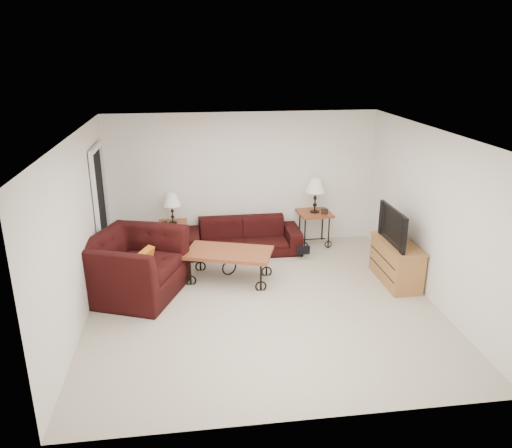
{
  "coord_description": "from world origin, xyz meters",
  "views": [
    {
      "loc": [
        -0.99,
        -6.51,
        3.55
      ],
      "look_at": [
        0.0,
        0.7,
        1.0
      ],
      "focal_mm": 35.04,
      "sensor_mm": 36.0,
      "label": 1
    }
  ],
  "objects_px": {
    "lamp_right": "(315,195)",
    "lamp_left": "(172,208)",
    "tv_stand": "(396,262)",
    "side_table_left": "(174,237)",
    "television": "(399,226)",
    "sofa": "(243,236)",
    "armchair": "(134,266)",
    "side_table_right": "(314,228)",
    "backpack": "(302,246)",
    "coffee_table": "(229,266)"
  },
  "relations": [
    {
      "from": "lamp_right",
      "to": "lamp_left",
      "type": "bearing_deg",
      "value": 180.0
    },
    {
      "from": "lamp_right",
      "to": "tv_stand",
      "type": "distance_m",
      "value": 2.08
    },
    {
      "from": "side_table_left",
      "to": "television",
      "type": "bearing_deg",
      "value": -26.39
    },
    {
      "from": "sofa",
      "to": "armchair",
      "type": "xyz_separation_m",
      "value": [
        -1.82,
        -1.45,
        0.16
      ]
    },
    {
      "from": "side_table_right",
      "to": "sofa",
      "type": "bearing_deg",
      "value": -172.56
    },
    {
      "from": "side_table_left",
      "to": "backpack",
      "type": "bearing_deg",
      "value": -14.04
    },
    {
      "from": "tv_stand",
      "to": "side_table_left",
      "type": "bearing_deg",
      "value": 153.73
    },
    {
      "from": "lamp_left",
      "to": "coffee_table",
      "type": "xyz_separation_m",
      "value": [
        0.91,
        -1.35,
        -0.59
      ]
    },
    {
      "from": "armchair",
      "to": "tv_stand",
      "type": "distance_m",
      "value": 4.11
    },
    {
      "from": "lamp_right",
      "to": "tv_stand",
      "type": "height_order",
      "value": "lamp_right"
    },
    {
      "from": "coffee_table",
      "to": "side_table_right",
      "type": "bearing_deg",
      "value": 37.77
    },
    {
      "from": "lamp_left",
      "to": "backpack",
      "type": "height_order",
      "value": "lamp_left"
    },
    {
      "from": "lamp_right",
      "to": "television",
      "type": "bearing_deg",
      "value": -63.1
    },
    {
      "from": "lamp_right",
      "to": "side_table_left",
      "type": "bearing_deg",
      "value": 180.0
    },
    {
      "from": "tv_stand",
      "to": "backpack",
      "type": "height_order",
      "value": "tv_stand"
    },
    {
      "from": "tv_stand",
      "to": "lamp_right",
      "type": "bearing_deg",
      "value": 117.42
    },
    {
      "from": "side_table_left",
      "to": "coffee_table",
      "type": "bearing_deg",
      "value": -55.99
    },
    {
      "from": "side_table_left",
      "to": "lamp_right",
      "type": "distance_m",
      "value": 2.74
    },
    {
      "from": "television",
      "to": "lamp_right",
      "type": "bearing_deg",
      "value": -153.1
    },
    {
      "from": "lamp_left",
      "to": "television",
      "type": "distance_m",
      "value": 3.95
    },
    {
      "from": "lamp_left",
      "to": "television",
      "type": "xyz_separation_m",
      "value": [
        3.53,
        -1.75,
        0.11
      ]
    },
    {
      "from": "side_table_right",
      "to": "armchair",
      "type": "relative_size",
      "value": 0.45
    },
    {
      "from": "side_table_right",
      "to": "backpack",
      "type": "bearing_deg",
      "value": -121.98
    },
    {
      "from": "lamp_right",
      "to": "television",
      "type": "distance_m",
      "value": 1.97
    },
    {
      "from": "lamp_right",
      "to": "backpack",
      "type": "distance_m",
      "value": 1.02
    },
    {
      "from": "side_table_right",
      "to": "coffee_table",
      "type": "height_order",
      "value": "side_table_right"
    },
    {
      "from": "side_table_right",
      "to": "lamp_left",
      "type": "height_order",
      "value": "lamp_left"
    },
    {
      "from": "coffee_table",
      "to": "television",
      "type": "bearing_deg",
      "value": -8.84
    },
    {
      "from": "sofa",
      "to": "coffee_table",
      "type": "distance_m",
      "value": 1.22
    },
    {
      "from": "television",
      "to": "coffee_table",
      "type": "bearing_deg",
      "value": -98.84
    },
    {
      "from": "armchair",
      "to": "television",
      "type": "xyz_separation_m",
      "value": [
        4.08,
        -0.12,
        0.48
      ]
    },
    {
      "from": "side_table_left",
      "to": "sofa",
      "type": "bearing_deg",
      "value": -8.1
    },
    {
      "from": "armchair",
      "to": "lamp_right",
      "type": "bearing_deg",
      "value": -40.87
    },
    {
      "from": "coffee_table",
      "to": "armchair",
      "type": "distance_m",
      "value": 1.5
    },
    {
      "from": "coffee_table",
      "to": "armchair",
      "type": "relative_size",
      "value": 0.94
    },
    {
      "from": "armchair",
      "to": "backpack",
      "type": "bearing_deg",
      "value": -47.44
    },
    {
      "from": "sofa",
      "to": "side_table_right",
      "type": "bearing_deg",
      "value": 7.44
    },
    {
      "from": "lamp_left",
      "to": "armchair",
      "type": "bearing_deg",
      "value": -108.66
    },
    {
      "from": "sofa",
      "to": "backpack",
      "type": "relative_size",
      "value": 4.72
    },
    {
      "from": "side_table_left",
      "to": "tv_stand",
      "type": "xyz_separation_m",
      "value": [
        3.55,
        -1.75,
        0.05
      ]
    },
    {
      "from": "backpack",
      "to": "side_table_left",
      "type": "bearing_deg",
      "value": 157.67
    },
    {
      "from": "side_table_left",
      "to": "television",
      "type": "distance_m",
      "value": 4.0
    },
    {
      "from": "side_table_left",
      "to": "coffee_table",
      "type": "distance_m",
      "value": 1.62
    },
    {
      "from": "backpack",
      "to": "side_table_right",
      "type": "bearing_deg",
      "value": 49.74
    },
    {
      "from": "coffee_table",
      "to": "backpack",
      "type": "height_order",
      "value": "coffee_table"
    },
    {
      "from": "backpack",
      "to": "lamp_right",
      "type": "bearing_deg",
      "value": 49.74
    },
    {
      "from": "backpack",
      "to": "armchair",
      "type": "bearing_deg",
      "value": -167.79
    },
    {
      "from": "lamp_right",
      "to": "coffee_table",
      "type": "bearing_deg",
      "value": -142.23
    },
    {
      "from": "side_table_left",
      "to": "lamp_right",
      "type": "bearing_deg",
      "value": 0.0
    },
    {
      "from": "coffee_table",
      "to": "armchair",
      "type": "xyz_separation_m",
      "value": [
        -1.46,
        -0.29,
        0.21
      ]
    }
  ]
}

